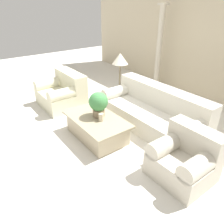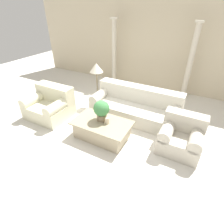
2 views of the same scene
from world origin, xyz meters
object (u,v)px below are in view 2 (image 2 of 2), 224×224
Objects in this scene: coffee_table at (102,129)px; potted_plant at (102,110)px; sofa_long at (136,106)px; armchair at (181,136)px; loveseat at (50,104)px; floor_lamp at (96,70)px.

potted_plant is (-0.05, 0.09, 0.50)m from coffee_table.
armchair is at bearing -28.77° from sofa_long.
loveseat is (-2.21, -1.11, 0.02)m from sofa_long.
potted_plant is at bearing -53.56° from floor_lamp.
potted_plant is at bearing -167.40° from armchair.
armchair is at bearing 5.56° from loveseat.
coffee_table is 0.51m from potted_plant.
coffee_table is 1.82m from armchair.
loveseat is 0.88× the size of floor_lamp.
potted_plant reaches higher than sofa_long.
floor_lamp is at bearing 56.09° from loveseat.
potted_plant is 1.89m from armchair.
potted_plant is 0.58× the size of armchair.
coffee_table is (1.84, -0.14, -0.13)m from loveseat.
loveseat is 3.61m from armchair.
loveseat reaches higher than armchair.
coffee_table is at bearing -4.47° from loveseat.
sofa_long and loveseat have the same top height.
sofa_long is 1.59m from armchair.
loveseat is 2.34× the size of potted_plant.
loveseat is at bearing -153.23° from sofa_long.
sofa_long is at bearing 70.44° from potted_plant.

